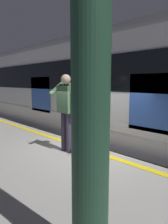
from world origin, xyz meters
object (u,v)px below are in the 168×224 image
at_px(passenger, 66,106).
at_px(station_column, 91,71).
at_px(handbag, 82,148).
at_px(train_carriage, 114,88).

height_order(passenger, station_column, station_column).
relative_size(handbag, station_column, 0.11).
xyz_separation_m(train_carriage, handbag, (-1.08, 2.51, -1.25)).
bearing_deg(station_column, passenger, -35.77).
height_order(handbag, station_column, station_column).
distance_m(passenger, station_column, 3.17).
relative_size(passenger, handbag, 4.89).
bearing_deg(train_carriage, handbag, 113.32).
distance_m(handbag, station_column, 3.15).
height_order(train_carriage, handbag, train_carriage).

